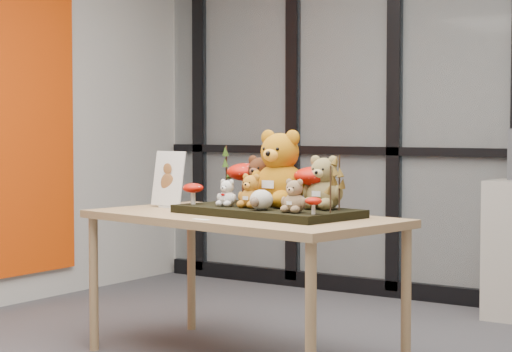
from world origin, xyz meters
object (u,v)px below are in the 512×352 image
Objects in this scene: mushroom_back_right at (315,185)px; sign_holder at (168,181)px; bear_tan_back at (324,180)px; bear_small_yellow at (251,189)px; diorama_tray at (267,211)px; bear_beige_small at (294,194)px; bear_white_bow at (227,191)px; mushroom_front_left at (193,193)px; display_table at (241,227)px; bear_pooh_yellow at (280,164)px; plush_cream_hedgehog at (261,199)px; mushroom_front_right at (313,205)px; mushroom_back_left at (246,181)px; bear_brown_medium at (260,177)px.

mushroom_back_right is 0.94m from sign_holder.
bear_tan_back is 1.55× the size of bear_small_yellow.
bear_beige_small is at bearing -23.16° from diorama_tray.
bear_tan_back is 1.91× the size of bear_white_bow.
mushroom_front_left is (-0.42, -0.07, 0.08)m from diorama_tray.
bear_pooh_yellow reaches higher than display_table.
mushroom_front_right is (0.32, -0.04, -0.01)m from plush_cream_hedgehog.
bear_small_yellow is (-0.05, -0.07, 0.12)m from diorama_tray.
mushroom_back_left is at bearing 142.95° from plush_cream_hedgehog.
bear_white_bow is (-0.50, -0.14, -0.07)m from bear_tan_back.
diorama_tray is at bearing -0.12° from sign_holder.
bear_pooh_yellow is 0.21m from bear_small_yellow.
bear_small_yellow is 0.32m from mushroom_back_right.
bear_small_yellow is at bearing 153.82° from plush_cream_hedgehog.
bear_tan_back is (0.43, 0.11, 0.25)m from display_table.
bear_tan_back is at bearing 5.73° from sign_holder.
bear_white_bow is at bearing -77.42° from mushroom_back_left.
bear_small_yellow is 0.81× the size of mushroom_back_left.
bear_tan_back is at bearing 94.20° from bear_beige_small.
bear_brown_medium is 0.52m from bear_beige_small.
bear_brown_medium is 1.20× the size of mushroom_back_left.
mushroom_back_right is at bearing 13.18° from mushroom_front_left.
mushroom_back_right reaches higher than display_table.
sign_holder is (-0.71, 0.07, 0.13)m from diorama_tray.
plush_cream_hedgehog is at bearing -26.18° from bear_small_yellow.
display_table is 9.87× the size of bear_beige_small.
display_table is at bearing -61.09° from mushroom_back_left.
diorama_tray is 4.97× the size of bear_small_yellow.
mushroom_back_left is 1.91× the size of mushroom_front_left.
diorama_tray is 0.72m from sign_holder.
sign_holder is (-0.51, 0.14, 0.03)m from bear_white_bow.
sign_holder is at bearing 166.16° from mushroom_front_right.
plush_cream_hedgehog is 0.48× the size of mushroom_back_left.
bear_pooh_yellow reaches higher than mushroom_front_left.
mushroom_back_left is 0.76m from mushroom_front_right.
bear_small_yellow is 0.46m from mushroom_front_right.
mushroom_back_right is at bearing 38.73° from bear_small_yellow.
sign_holder is (-1.00, -0.00, -0.04)m from bear_tan_back.
bear_pooh_yellow is at bearing 142.37° from mushroom_front_right.
bear_brown_medium is at bearing 171.46° from mushroom_back_right.
bear_pooh_yellow is at bearing -10.55° from bear_brown_medium.
bear_tan_back reaches higher than mushroom_back_left.
mushroom_front_right is at bearing -3.37° from bear_white_bow.
bear_beige_small reaches higher than display_table.
mushroom_back_right is at bearing 29.53° from diorama_tray.
mushroom_back_right reaches higher than bear_beige_small.
plush_cream_hedgehog is (0.27, -0.09, -0.02)m from bear_white_bow.
bear_beige_small is 1.01m from sign_holder.
bear_pooh_yellow is 2.28× the size of bear_small_yellow.
bear_beige_small is (0.40, -0.13, 0.20)m from display_table.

